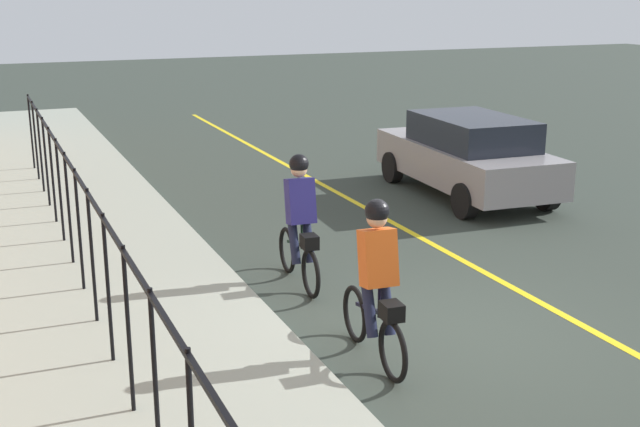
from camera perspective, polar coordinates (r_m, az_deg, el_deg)
ground_plane at (r=9.86m, az=8.78°, el=-8.11°), size 80.00×80.00×0.00m
lane_line_centre at (r=10.74m, az=16.12°, el=-6.53°), size 36.00×0.12×0.01m
sidewalk at (r=8.67m, az=-11.10°, el=-11.13°), size 40.00×3.20×0.15m
iron_fence at (r=9.10m, az=-15.28°, el=-2.11°), size 19.54×0.04×1.60m
cyclist_lead at (r=10.87m, az=-1.41°, el=-0.59°), size 1.71×0.38×1.83m
cyclist_follow at (r=8.64m, az=3.99°, el=-4.91°), size 1.71×0.38×1.83m
patrol_sedan at (r=16.04m, az=10.25°, el=4.09°), size 4.49×2.11×1.58m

